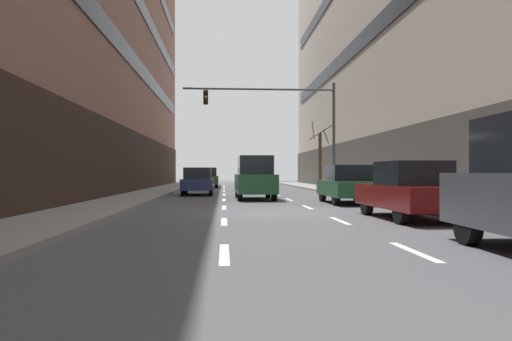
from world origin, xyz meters
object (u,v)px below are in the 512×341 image
at_px(car_driving_1, 255,178).
at_px(street_tree_0, 320,158).
at_px(car_driving_0, 207,178).
at_px(car_parked_1, 410,191).
at_px(pedestrian_0, 439,179).
at_px(car_driving_2, 198,181).
at_px(traffic_signal_0, 289,115).
at_px(car_parked_2, 347,185).

height_order(car_driving_1, street_tree_0, street_tree_0).
bearing_deg(car_driving_0, car_parked_1, -76.58).
height_order(car_driving_1, pedestrian_0, car_driving_1).
height_order(car_driving_0, car_driving_2, car_driving_0).
height_order(car_driving_0, car_driving_1, car_driving_1).
distance_m(car_driving_0, traffic_signal_0, 14.31).
distance_m(traffic_signal_0, pedestrian_0, 12.22).
xyz_separation_m(car_driving_0, car_parked_1, (6.69, -28.04, -0.05)).
relative_size(car_parked_1, traffic_signal_0, 0.47).
distance_m(car_driving_0, car_parked_2, 22.33).
relative_size(car_driving_1, car_parked_1, 1.00).
bearing_deg(street_tree_0, pedestrian_0, -87.34).
bearing_deg(traffic_signal_0, car_driving_2, -173.39).
xyz_separation_m(street_tree_0, pedestrian_0, (0.84, -18.09, -1.35)).
relative_size(street_tree_0, pedestrian_0, 3.16).
relative_size(car_driving_0, car_driving_2, 1.09).
relative_size(car_driving_0, car_parked_2, 1.08).
xyz_separation_m(car_driving_1, street_tree_0, (5.78, 12.52, 1.38)).
height_order(car_driving_1, car_parked_2, car_driving_1).
relative_size(car_parked_2, pedestrian_0, 2.67).
bearing_deg(street_tree_0, car_driving_2, -138.24).
bearing_deg(car_driving_1, car_driving_2, 122.95).
bearing_deg(car_parked_1, car_parked_2, 90.01).
bearing_deg(car_driving_1, car_parked_1, -69.86).
relative_size(car_driving_0, traffic_signal_0, 0.51).
height_order(car_parked_1, street_tree_0, street_tree_0).
bearing_deg(traffic_signal_0, pedestrian_0, -68.74).
bearing_deg(car_parked_2, car_driving_1, 137.85).
distance_m(car_driving_2, car_parked_2, 10.45).
relative_size(car_driving_0, street_tree_0, 0.91).
bearing_deg(car_driving_0, car_parked_2, -72.57).
xyz_separation_m(traffic_signal_0, pedestrian_0, (4.23, -10.86, -3.67)).
distance_m(car_driving_2, street_tree_0, 11.91).
xyz_separation_m(car_driving_2, street_tree_0, (8.80, 7.86, 1.64)).
xyz_separation_m(car_driving_2, car_parked_1, (6.72, -14.74, 0.02)).
distance_m(car_driving_1, car_parked_2, 4.99).
relative_size(car_parked_1, car_parked_2, 1.01).
relative_size(car_parked_2, traffic_signal_0, 0.47).
bearing_deg(car_driving_2, pedestrian_0, -46.71).
xyz_separation_m(car_driving_0, street_tree_0, (8.77, -5.44, 1.58)).
bearing_deg(pedestrian_0, car_driving_2, 133.29).
distance_m(car_parked_1, car_parked_2, 6.73).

